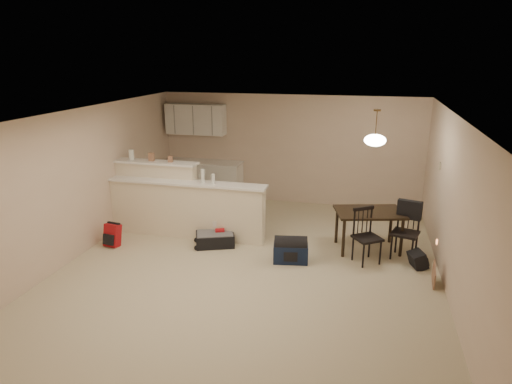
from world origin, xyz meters
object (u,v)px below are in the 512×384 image
(dining_table, at_px, (369,216))
(dining_chair_near, at_px, (367,236))
(dining_chair_far, at_px, (405,232))
(pendant_lamp, at_px, (375,140))
(navy_duffel, at_px, (291,253))
(black_daypack, at_px, (418,260))
(red_backpack, at_px, (112,235))
(suitcase, at_px, (215,239))

(dining_table, xyz_separation_m, dining_chair_near, (-0.01, -0.56, -0.17))
(dining_table, distance_m, dining_chair_far, 0.67)
(pendant_lamp, relative_size, dining_chair_near, 0.66)
(navy_duffel, relative_size, black_daypack, 1.90)
(dining_table, relative_size, black_daypack, 4.37)
(black_daypack, bearing_deg, dining_table, 36.48)
(dining_chair_far, xyz_separation_m, navy_duffel, (-1.85, -0.61, -0.33))
(red_backpack, bearing_deg, navy_duffel, 10.87)
(black_daypack, bearing_deg, red_backpack, 74.90)
(dining_chair_far, bearing_deg, dining_chair_near, -135.01)
(navy_duffel, bearing_deg, pendant_lamp, 24.39)
(pendant_lamp, xyz_separation_m, navy_duffel, (-1.25, -0.84, -1.83))
(dining_chair_near, xyz_separation_m, red_backpack, (-4.50, -0.40, -0.26))
(dining_chair_near, relative_size, dining_chair_far, 0.97)
(navy_duffel, bearing_deg, dining_chair_far, 8.73)
(dining_chair_near, height_order, navy_duffel, dining_chair_near)
(pendant_lamp, bearing_deg, red_backpack, -168.03)
(dining_table, distance_m, black_daypack, 1.10)
(dining_chair_near, bearing_deg, black_daypack, -34.36)
(red_backpack, bearing_deg, suitcase, 23.10)
(pendant_lamp, height_order, dining_chair_near, pendant_lamp)
(dining_chair_near, bearing_deg, suitcase, 143.51)
(red_backpack, distance_m, black_daypack, 5.34)
(dining_table, relative_size, navy_duffel, 2.30)
(black_daypack, bearing_deg, dining_chair_near, 71.26)
(dining_table, height_order, black_daypack, dining_table)
(pendant_lamp, height_order, suitcase, pendant_lamp)
(suitcase, bearing_deg, pendant_lamp, -11.26)
(dining_table, bearing_deg, navy_duffel, -161.26)
(black_daypack, bearing_deg, navy_duffel, 78.43)
(red_backpack, bearing_deg, black_daypack, 13.12)
(dining_chair_far, relative_size, navy_duffel, 1.69)
(dining_table, relative_size, dining_chair_far, 1.36)
(dining_chair_near, relative_size, red_backpack, 2.28)
(dining_chair_near, relative_size, black_daypack, 3.10)
(dining_chair_far, distance_m, navy_duffel, 1.98)
(pendant_lamp, xyz_separation_m, black_daypack, (0.81, -0.55, -1.86))
(dining_table, height_order, dining_chair_far, dining_chair_far)
(dining_chair_near, bearing_deg, red_backpack, 149.95)
(suitcase, bearing_deg, navy_duffel, -34.83)
(dining_table, height_order, suitcase, dining_table)
(red_backpack, height_order, black_daypack, red_backpack)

